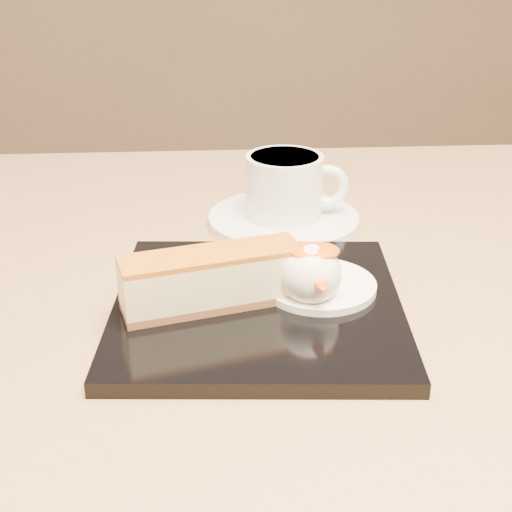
{
  "coord_description": "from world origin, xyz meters",
  "views": [
    {
      "loc": [
        -0.01,
        -0.51,
        1.0
      ],
      "look_at": [
        0.02,
        -0.01,
        0.76
      ],
      "focal_mm": 50.0,
      "sensor_mm": 36.0,
      "label": 1
    }
  ],
  "objects": [
    {
      "name": "ice_cream_scoop",
      "position": [
        0.06,
        -0.04,
        0.76
      ],
      "size": [
        0.05,
        0.05,
        0.05
      ],
      "primitive_type": "sphere",
      "color": "white",
      "rests_on": "cream_smear"
    },
    {
      "name": "saucer",
      "position": [
        0.06,
        0.14,
        0.72
      ],
      "size": [
        0.15,
        0.15,
        0.01
      ],
      "primitive_type": "cylinder",
      "color": "white",
      "rests_on": "table"
    },
    {
      "name": "table",
      "position": [
        0.0,
        0.0,
        0.56
      ],
      "size": [
        0.8,
        0.8,
        0.72
      ],
      "color": "black",
      "rests_on": "ground"
    },
    {
      "name": "mango_sauce",
      "position": [
        0.06,
        -0.04,
        0.77
      ],
      "size": [
        0.04,
        0.03,
        0.01
      ],
      "primitive_type": "ellipsoid",
      "color": "#FF4E08",
      "rests_on": "ice_cream_scoop"
    },
    {
      "name": "dessert_plate",
      "position": [
        0.02,
        -0.03,
        0.73
      ],
      "size": [
        0.23,
        0.23,
        0.01
      ],
      "primitive_type": "cube",
      "rotation": [
        0.0,
        0.0,
        -0.07
      ],
      "color": "black",
      "rests_on": "table"
    },
    {
      "name": "coffee_cup",
      "position": [
        0.06,
        0.14,
        0.76
      ],
      "size": [
        0.1,
        0.08,
        0.06
      ],
      "rotation": [
        0.0,
        0.0,
        -0.06
      ],
      "color": "white",
      "rests_on": "saucer"
    },
    {
      "name": "cheesecake",
      "position": [
        -0.01,
        -0.04,
        0.75
      ],
      "size": [
        0.14,
        0.07,
        0.04
      ],
      "rotation": [
        0.0,
        0.0,
        0.26
      ],
      "color": "brown",
      "rests_on": "dessert_plate"
    },
    {
      "name": "cream_smear",
      "position": [
        0.07,
        -0.02,
        0.73
      ],
      "size": [
        0.09,
        0.09,
        0.01
      ],
      "primitive_type": "cylinder",
      "color": "white",
      "rests_on": "dessert_plate"
    },
    {
      "name": "mint_sprig",
      "position": [
        0.04,
        0.01,
        0.74
      ],
      "size": [
        0.04,
        0.03,
        0.0
      ],
      "color": "green",
      "rests_on": "cream_smear"
    }
  ]
}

